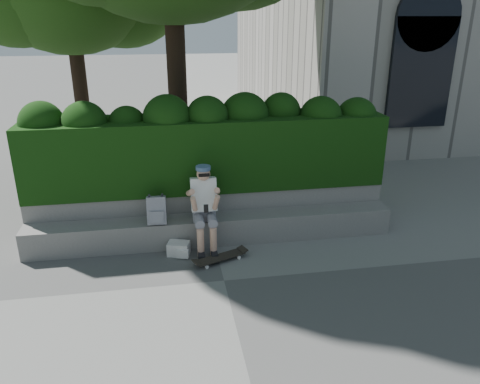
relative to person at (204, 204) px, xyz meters
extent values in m
plane|color=slate|center=(0.16, -1.07, -0.75)|extent=(80.00, 80.00, 0.00)
cube|color=gray|center=(0.16, 0.18, -0.53)|extent=(6.00, 0.45, 0.45)
cube|color=gray|center=(0.16, 0.66, -0.38)|extent=(6.00, 0.50, 0.75)
cube|color=black|center=(0.16, 0.88, 0.60)|extent=(6.00, 1.00, 1.20)
cylinder|color=black|center=(-0.21, 3.26, 1.13)|extent=(0.40, 0.40, 3.76)
cylinder|color=black|center=(-2.44, 4.94, 0.67)|extent=(0.34, 0.34, 2.84)
cube|color=gray|center=(0.00, 0.13, -0.19)|extent=(0.36, 0.26, 0.22)
cube|color=white|center=(0.00, 0.06, 0.15)|extent=(0.40, 0.32, 0.55)
sphere|color=tan|center=(0.00, -0.01, 0.51)|extent=(0.21, 0.21, 0.21)
cylinder|color=#456080|center=(0.00, 0.01, 0.60)|extent=(0.23, 0.23, 0.06)
cube|color=black|center=(0.00, -0.29, 0.05)|extent=(0.07, 0.02, 0.13)
cylinder|color=tan|center=(-0.10, -0.31, -0.51)|extent=(0.11, 0.11, 0.47)
cylinder|color=tan|center=(0.10, -0.31, -0.51)|extent=(0.11, 0.11, 0.47)
cube|color=black|center=(-0.10, -0.37, -0.70)|extent=(0.10, 0.26, 0.10)
cube|color=black|center=(0.10, -0.37, -0.70)|extent=(0.10, 0.26, 0.10)
cube|color=black|center=(0.18, -0.51, -0.68)|extent=(0.81, 0.48, 0.02)
cylinder|color=silver|center=(-0.05, -0.69, -0.72)|extent=(0.06, 0.05, 0.06)
cylinder|color=silver|center=(-0.11, -0.54, -0.72)|extent=(0.06, 0.05, 0.06)
cylinder|color=silver|center=(0.47, -0.49, -0.72)|extent=(0.06, 0.05, 0.06)
cylinder|color=silver|center=(0.41, -0.33, -0.72)|extent=(0.06, 0.05, 0.06)
cube|color=#9E9EA2|center=(-0.74, 0.08, -0.08)|extent=(0.30, 0.17, 0.44)
cube|color=silver|center=(-0.44, -0.19, -0.65)|extent=(0.38, 0.32, 0.21)
camera|label=1|loc=(-0.58, -6.79, 2.81)|focal=35.00mm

